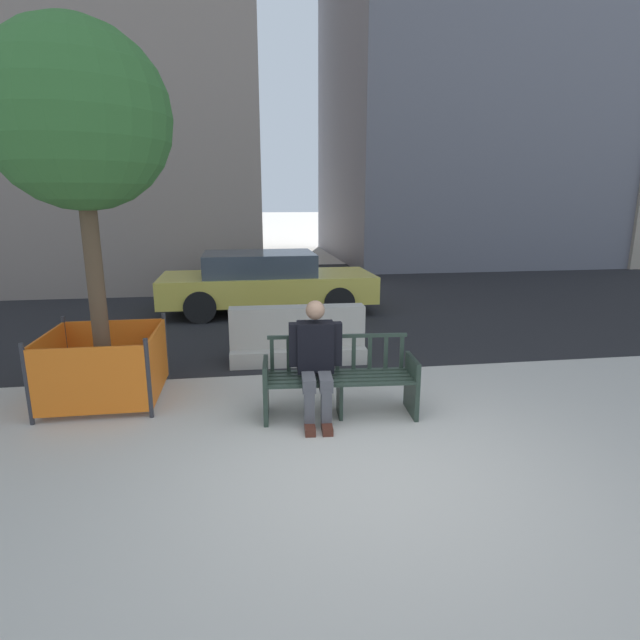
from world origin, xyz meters
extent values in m
plane|color=#B7B2A8|center=(0.00, 0.00, 0.00)|extent=(200.00, 200.00, 0.00)
cube|color=black|center=(0.00, 8.70, 0.00)|extent=(120.00, 12.00, 0.01)
cube|color=#28382D|center=(-0.87, 1.28, 0.33)|extent=(0.08, 0.52, 0.66)
cube|color=#28382D|center=(0.77, 1.17, 0.33)|extent=(0.08, 0.52, 0.66)
cube|color=#28382D|center=(-0.05, 1.23, 0.22)|extent=(0.06, 0.33, 0.45)
cube|color=#28382D|center=(-0.06, 1.00, 0.45)|extent=(1.60, 0.18, 0.02)
cube|color=#28382D|center=(-0.06, 1.11, 0.45)|extent=(1.60, 0.18, 0.02)
cube|color=#28382D|center=(-0.05, 1.23, 0.45)|extent=(1.60, 0.18, 0.02)
cube|color=#28382D|center=(-0.04, 1.34, 0.45)|extent=(1.60, 0.18, 0.02)
cube|color=#28382D|center=(-0.03, 1.46, 0.45)|extent=(1.60, 0.18, 0.02)
cube|color=#28382D|center=(-0.03, 1.47, 0.86)|extent=(1.60, 0.14, 0.04)
cube|color=#28382D|center=(-0.78, 1.52, 0.65)|extent=(0.05, 0.03, 0.38)
cube|color=#28382D|center=(-0.59, 1.51, 0.65)|extent=(0.05, 0.03, 0.38)
cube|color=#28382D|center=(-0.41, 1.49, 0.65)|extent=(0.05, 0.03, 0.38)
cube|color=#28382D|center=(-0.22, 1.48, 0.65)|extent=(0.05, 0.03, 0.38)
cube|color=#28382D|center=(-0.03, 1.47, 0.65)|extent=(0.05, 0.03, 0.38)
cube|color=#28382D|center=(0.15, 1.45, 0.65)|extent=(0.05, 0.03, 0.38)
cube|color=#28382D|center=(0.34, 1.44, 0.65)|extent=(0.05, 0.03, 0.38)
cube|color=#28382D|center=(0.53, 1.43, 0.65)|extent=(0.05, 0.03, 0.38)
cube|color=#28382D|center=(0.72, 1.42, 0.65)|extent=(0.05, 0.03, 0.38)
cube|color=#28382D|center=(-0.87, 1.26, 0.65)|extent=(0.08, 0.46, 0.03)
cube|color=#28382D|center=(0.77, 1.15, 0.65)|extent=(0.08, 0.46, 0.03)
cube|color=black|center=(-0.31, 1.32, 0.79)|extent=(0.42, 0.27, 0.56)
sphere|color=#9E755B|center=(-0.31, 1.30, 1.21)|extent=(0.21, 0.21, 0.21)
cube|color=#4C4C51|center=(-0.42, 1.10, 0.48)|extent=(0.17, 0.45, 0.14)
cube|color=#4C4C51|center=(-0.24, 1.09, 0.48)|extent=(0.17, 0.45, 0.14)
cube|color=#4C4C51|center=(-0.43, 0.93, 0.23)|extent=(0.12, 0.12, 0.45)
cube|color=#4C4C51|center=(-0.25, 0.92, 0.23)|extent=(0.12, 0.12, 0.45)
cube|color=#4C2319|center=(-0.43, 0.85, 0.04)|extent=(0.13, 0.27, 0.08)
cube|color=#4C2319|center=(-0.25, 0.84, 0.04)|extent=(0.13, 0.27, 0.08)
cube|color=black|center=(-0.56, 1.30, 0.83)|extent=(0.10, 0.13, 0.48)
cube|color=black|center=(-0.07, 1.27, 0.83)|extent=(0.10, 0.13, 0.48)
cube|color=#ADA89E|center=(-0.31, 3.25, 0.12)|extent=(2.01, 0.72, 0.24)
cube|color=#ADA89E|center=(-0.31, 3.25, 0.54)|extent=(2.01, 0.34, 0.60)
cylinder|color=brown|center=(-2.77, 2.10, 1.32)|extent=(0.19, 0.19, 2.64)
sphere|color=#387033|center=(-2.77, 2.10, 3.24)|extent=(1.98, 1.98, 1.98)
cylinder|color=#2D2D33|center=(-3.39, 1.48, 0.46)|extent=(0.05, 0.05, 0.92)
cylinder|color=#2D2D33|center=(-2.14, 1.48, 0.46)|extent=(0.05, 0.05, 0.92)
cylinder|color=#2D2D33|center=(-3.39, 2.73, 0.46)|extent=(0.05, 0.05, 0.92)
cylinder|color=#2D2D33|center=(-2.14, 2.73, 0.46)|extent=(0.05, 0.05, 0.92)
cube|color=orange|center=(-2.77, 1.48, 0.46)|extent=(1.25, 0.03, 0.77)
cube|color=orange|center=(-2.77, 2.73, 0.46)|extent=(1.25, 0.03, 0.77)
cube|color=orange|center=(-3.39, 2.10, 0.46)|extent=(0.03, 1.25, 0.77)
cube|color=orange|center=(-2.14, 2.10, 0.46)|extent=(0.03, 1.25, 0.77)
cube|color=#DBC64C|center=(-0.58, 6.79, 0.54)|extent=(4.53, 1.88, 0.56)
cube|color=#38424C|center=(-0.76, 6.79, 1.05)|extent=(2.34, 1.62, 0.46)
cylinder|color=black|center=(0.80, 7.66, 0.32)|extent=(0.64, 0.23, 0.64)
cylinder|color=black|center=(0.83, 5.96, 0.32)|extent=(0.64, 0.23, 0.64)
cylinder|color=black|center=(-1.99, 7.62, 0.32)|extent=(0.64, 0.23, 0.64)
cylinder|color=black|center=(-1.96, 5.92, 0.32)|extent=(0.64, 0.23, 0.64)
camera|label=1|loc=(-1.04, -3.92, 2.37)|focal=28.00mm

